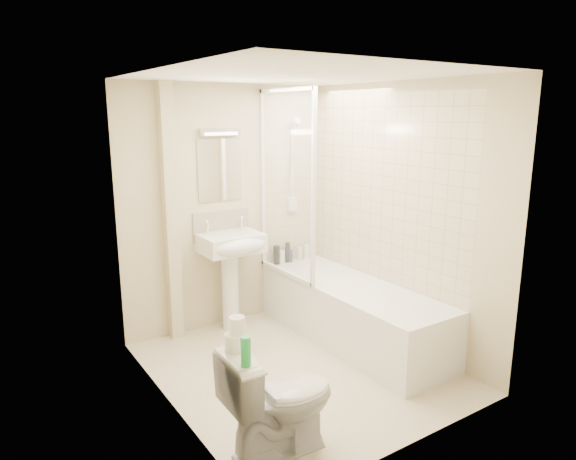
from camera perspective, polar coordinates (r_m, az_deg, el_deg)
floor at (r=4.52m, az=1.14°, el=-15.10°), size 2.50×2.50×0.00m
wall_back at (r=5.15m, az=-6.72°, el=2.49°), size 2.20×0.02×2.40m
wall_left at (r=3.61m, az=-13.32°, el=-2.29°), size 0.02×2.50×2.40m
wall_right at (r=4.80m, az=12.09°, el=1.51°), size 0.02×2.50×2.40m
ceiling at (r=4.00m, az=1.30°, el=16.86°), size 2.20×2.50×0.02m
tile_back at (r=5.48m, az=0.31°, el=5.58°), size 0.70×0.01×1.75m
tile_right at (r=4.89m, az=10.44°, el=4.48°), size 0.01×2.10×1.75m
pipe_boxing at (r=4.86m, az=-12.93°, el=1.61°), size 0.12×0.12×2.40m
splashback at (r=5.14m, az=-7.42°, el=0.52°), size 0.60×0.02×0.30m
mirror at (r=5.05m, az=-7.60°, el=6.61°), size 0.46×0.01×0.60m
strip_light at (r=5.01m, az=-7.60°, el=10.80°), size 0.42×0.07×0.07m
bathtub at (r=4.96m, az=7.05°, el=-8.89°), size 0.70×2.10×0.55m
shower_screen at (r=4.93m, az=-0.23°, el=5.04°), size 0.04×0.92×1.80m
shower_fixture at (r=5.43m, az=0.56°, el=6.79°), size 0.10×0.16×0.99m
pedestal_sink at (r=5.01m, az=-6.20°, el=-2.68°), size 0.58×0.52×1.12m
bottle_black_a at (r=5.45m, az=-1.28°, el=-2.79°), size 0.07×0.07×0.20m
bottle_white_a at (r=5.49m, az=-0.71°, el=-3.02°), size 0.06×0.06×0.14m
bottle_black_b at (r=5.52m, az=-0.05°, el=-2.50°), size 0.05×0.05×0.22m
bottle_blue at (r=5.55m, az=0.21°, el=-2.88°), size 0.06×0.06×0.13m
bottle_cream at (r=5.62m, az=1.29°, el=-2.60°), size 0.06×0.06×0.15m
bottle_white_b at (r=5.66m, az=2.04°, el=-2.43°), size 0.06×0.06×0.15m
toilet at (r=3.39m, az=-0.93°, el=-18.29°), size 0.46×0.75×0.74m
toilet_roll_lower at (r=3.14m, az=-5.96°, el=-12.31°), size 0.12×0.12×0.10m
toilet_roll_upper at (r=3.11m, az=-5.69°, el=-10.46°), size 0.10×0.10×0.10m
green_bottle at (r=2.94m, az=-4.71°, el=-13.29°), size 0.06×0.06×0.18m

